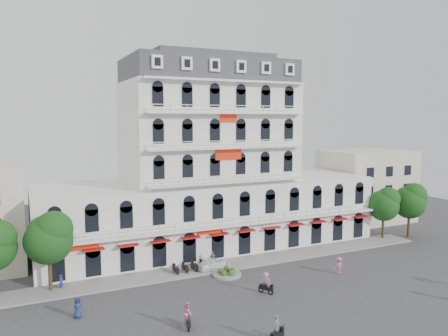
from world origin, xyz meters
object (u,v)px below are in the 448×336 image
parked_car (213,264)px  rider_west (277,330)px  rider_center (266,282)px  rider_southwest (188,315)px

parked_car → rider_west: 17.38m
rider_west → rider_center: rider_west is taller
rider_west → rider_southwest: rider_southwest is taller
rider_center → rider_west: bearing=-57.5°
rider_west → rider_southwest: 7.47m
parked_car → rider_southwest: (-7.68, -12.15, 0.48)m
parked_car → rider_center: rider_center is taller
rider_west → rider_center: size_ratio=1.03×
parked_car → rider_southwest: size_ratio=1.79×
rider_west → rider_southwest: bearing=116.3°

